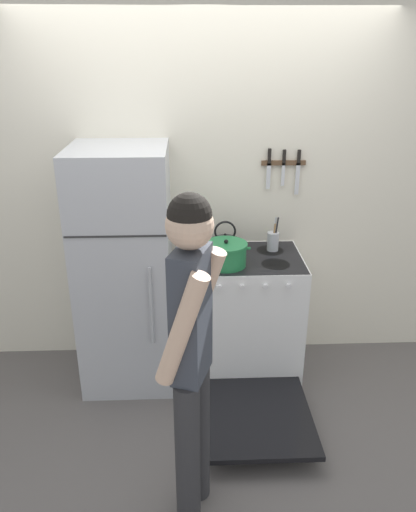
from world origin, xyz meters
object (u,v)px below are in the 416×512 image
(dutch_oven_pot, at_px, (226,254))
(utensil_jar, at_px, (273,241))
(stove_range, at_px, (247,319))
(tea_kettle, at_px, (225,243))
(person, at_px, (191,349))
(refrigerator, at_px, (125,270))

(dutch_oven_pot, distance_m, utensil_jar, 0.43)
(stove_range, distance_m, dutch_oven_pot, 0.57)
(utensil_jar, bearing_deg, tea_kettle, -178.94)
(utensil_jar, relative_size, person, 0.14)
(stove_range, xyz_separation_m, tea_kettle, (-0.15, 0.16, 0.53))
(dutch_oven_pot, relative_size, tea_kettle, 1.29)
(dutch_oven_pot, distance_m, tea_kettle, 0.24)
(refrigerator, bearing_deg, person, -69.53)
(utensil_jar, height_order, person, person)
(stove_range, distance_m, tea_kettle, 0.57)
(refrigerator, height_order, utensil_jar, refrigerator)
(utensil_jar, xyz_separation_m, person, (-0.59, -1.33, -0.01))
(refrigerator, relative_size, stove_range, 1.26)
(dutch_oven_pot, bearing_deg, utensil_jar, 34.92)
(refrigerator, relative_size, dutch_oven_pot, 5.24)
(refrigerator, distance_m, person, 1.28)
(person, bearing_deg, stove_range, -0.58)
(tea_kettle, xyz_separation_m, person, (-0.25, -1.33, 0.00))
(dutch_oven_pot, relative_size, utensil_jar, 1.32)
(stove_range, bearing_deg, dutch_oven_pot, -154.14)
(refrigerator, xyz_separation_m, person, (0.44, -1.19, 0.14))
(stove_range, bearing_deg, refrigerator, 178.51)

